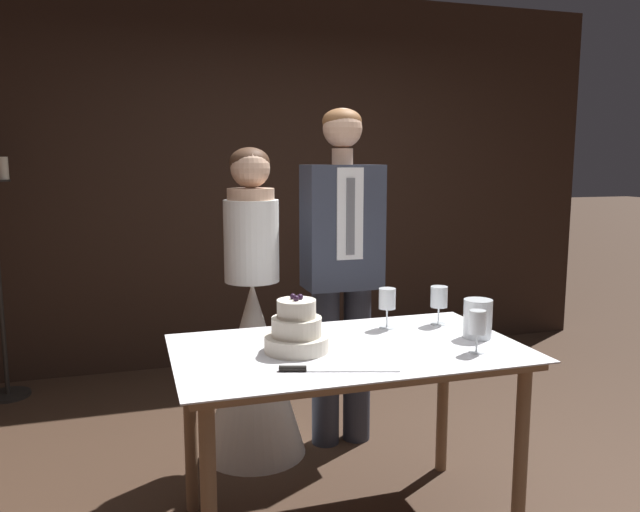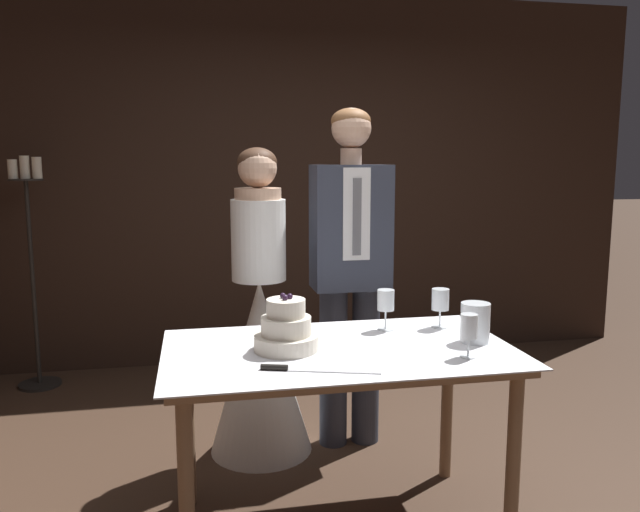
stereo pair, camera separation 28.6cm
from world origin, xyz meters
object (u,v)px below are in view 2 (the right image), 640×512
object	(u,v)px
cake_knife	(297,369)
groom	(350,262)
wine_glass_middle	(469,329)
bride	(260,344)
wine_glass_far	(386,301)
hurricane_candle	(475,324)
tiered_cake	(286,330)
cake_table	(339,369)
candle_stand	(32,270)
wine_glass_near	(440,301)

from	to	relation	value
cake_knife	groom	bearing A→B (deg)	83.12
wine_glass_middle	bride	xyz separation A→B (m)	(-0.71, 1.00, -0.31)
wine_glass_far	groom	distance (m)	0.57
hurricane_candle	tiered_cake	bearing A→B (deg)	176.78
cake_table	cake_knife	distance (m)	0.34
wine_glass_far	wine_glass_middle	bearing A→B (deg)	-66.04
bride	groom	size ratio (longest dim) A/B	0.89
hurricane_candle	groom	size ratio (longest dim) A/B	0.09
wine_glass_far	cake_knife	bearing A→B (deg)	-135.55
wine_glass_far	candle_stand	bearing A→B (deg)	136.37
wine_glass_middle	bride	size ratio (longest dim) A/B	0.11
cake_table	bride	bearing A→B (deg)	107.19
tiered_cake	cake_table	bearing A→B (deg)	-3.53
tiered_cake	wine_glass_far	size ratio (longest dim) A/B	1.41
cake_table	wine_glass_middle	size ratio (longest dim) A/B	8.27
cake_table	bride	world-z (taller)	bride
wine_glass_near	wine_glass_far	world-z (taller)	wine_glass_far
bride	candle_stand	xyz separation A→B (m)	(-1.40, 1.26, 0.23)
hurricane_candle	candle_stand	xyz separation A→B (m)	(-2.22, 2.08, -0.05)
groom	wine_glass_near	bearing A→B (deg)	-63.86
hurricane_candle	bride	bearing A→B (deg)	135.08
wine_glass_near	hurricane_candle	distance (m)	0.26
wine_glass_middle	wine_glass_near	bearing A→B (deg)	82.21
tiered_cake	wine_glass_far	distance (m)	0.53
tiered_cake	candle_stand	size ratio (longest dim) A/B	0.16
wine_glass_far	bride	size ratio (longest dim) A/B	0.11
cake_knife	wine_glass_middle	xyz separation A→B (m)	(0.68, 0.03, 0.11)
wine_glass_middle	candle_stand	distance (m)	3.10
tiered_cake	cake_knife	bearing A→B (deg)	-89.50
tiered_cake	groom	bearing A→B (deg)	59.35
tiered_cake	wine_glass_far	bearing A→B (deg)	23.90
cake_table	tiered_cake	bearing A→B (deg)	176.47
tiered_cake	bride	xyz separation A→B (m)	(-0.03, 0.77, -0.28)
bride	hurricane_candle	bearing A→B (deg)	-44.92
wine_glass_near	bride	bearing A→B (deg)	143.37
wine_glass_near	groom	distance (m)	0.64
groom	wine_glass_far	bearing A→B (deg)	-87.58
wine_glass_near	groom	xyz separation A→B (m)	(-0.28, 0.57, 0.10)
wine_glass_far	groom	world-z (taller)	groom
cake_table	tiered_cake	size ratio (longest dim) A/B	5.45
wine_glass_middle	tiered_cake	bearing A→B (deg)	161.39
cake_table	bride	xyz separation A→B (m)	(-0.24, 0.79, -0.11)
wine_glass_near	bride	world-z (taller)	bride
wine_glass_middle	hurricane_candle	bearing A→B (deg)	58.29
wine_glass_far	candle_stand	size ratio (longest dim) A/B	0.12
tiered_cake	hurricane_candle	bearing A→B (deg)	-3.22
tiered_cake	bride	size ratio (longest dim) A/B	0.16
tiered_cake	candle_stand	bearing A→B (deg)	125.10
hurricane_candle	groom	world-z (taller)	groom
tiered_cake	wine_glass_near	world-z (taller)	tiered_cake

